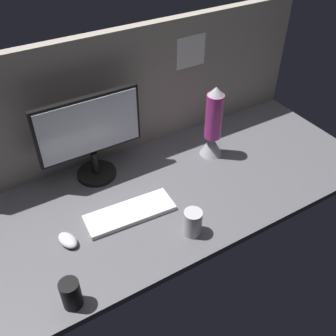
{
  "coord_description": "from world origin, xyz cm",
  "views": [
    {
      "loc": [
        -70.29,
        -109.4,
        116.95
      ],
      "look_at": [
        -11.6,
        0.0,
        14.0
      ],
      "focal_mm": 41.24,
      "sensor_mm": 36.0,
      "label": 1
    }
  ],
  "objects_px": {
    "monitor": "(90,134)",
    "keyboard": "(130,213)",
    "lava_lamp": "(213,127)",
    "mug_black_travel": "(71,294)",
    "mouse": "(68,240)",
    "mug_steel": "(193,223)"
  },
  "relations": [
    {
      "from": "monitor",
      "to": "mug_steel",
      "type": "xyz_separation_m",
      "value": [
        0.19,
        -0.52,
        -0.17
      ]
    },
    {
      "from": "mug_black_travel",
      "to": "lava_lamp",
      "type": "xyz_separation_m",
      "value": [
        0.88,
        0.44,
        0.1
      ]
    },
    {
      "from": "monitor",
      "to": "keyboard",
      "type": "xyz_separation_m",
      "value": [
        0.02,
        -0.31,
        -0.22
      ]
    },
    {
      "from": "keyboard",
      "to": "lava_lamp",
      "type": "height_order",
      "value": "lava_lamp"
    },
    {
      "from": "monitor",
      "to": "mouse",
      "type": "height_order",
      "value": "monitor"
    },
    {
      "from": "mug_steel",
      "to": "lava_lamp",
      "type": "height_order",
      "value": "lava_lamp"
    },
    {
      "from": "mug_black_travel",
      "to": "keyboard",
      "type": "bearing_deg",
      "value": 38.08
    },
    {
      "from": "keyboard",
      "to": "lava_lamp",
      "type": "xyz_separation_m",
      "value": [
        0.53,
        0.17,
        0.14
      ]
    },
    {
      "from": "monitor",
      "to": "mouse",
      "type": "distance_m",
      "value": 0.46
    },
    {
      "from": "monitor",
      "to": "mug_black_travel",
      "type": "height_order",
      "value": "monitor"
    },
    {
      "from": "mouse",
      "to": "monitor",
      "type": "bearing_deg",
      "value": 35.82
    },
    {
      "from": "keyboard",
      "to": "mug_black_travel",
      "type": "bearing_deg",
      "value": -138.08
    },
    {
      "from": "keyboard",
      "to": "lava_lamp",
      "type": "relative_size",
      "value": 1.01
    },
    {
      "from": "mouse",
      "to": "mug_black_travel",
      "type": "bearing_deg",
      "value": -122.34
    },
    {
      "from": "keyboard",
      "to": "lava_lamp",
      "type": "bearing_deg",
      "value": 21.5
    },
    {
      "from": "mouse",
      "to": "mug_black_travel",
      "type": "xyz_separation_m",
      "value": [
        -0.07,
        -0.25,
        0.04
      ]
    },
    {
      "from": "mug_black_travel",
      "to": "lava_lamp",
      "type": "distance_m",
      "value": 0.98
    },
    {
      "from": "mug_black_travel",
      "to": "lava_lamp",
      "type": "bearing_deg",
      "value": 26.6
    },
    {
      "from": "keyboard",
      "to": "mouse",
      "type": "distance_m",
      "value": 0.27
    },
    {
      "from": "monitor",
      "to": "keyboard",
      "type": "relative_size",
      "value": 1.26
    },
    {
      "from": "mug_steel",
      "to": "lava_lamp",
      "type": "distance_m",
      "value": 0.54
    },
    {
      "from": "keyboard",
      "to": "mug_black_travel",
      "type": "distance_m",
      "value": 0.44
    }
  ]
}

